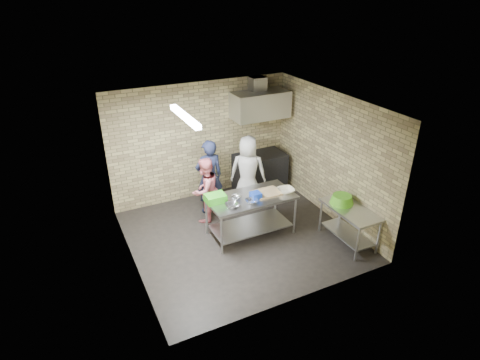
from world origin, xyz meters
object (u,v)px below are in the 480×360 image
Objects in this scene: bottle_green at (273,104)px; green_crate at (215,198)px; prep_table at (251,215)px; man_navy at (209,177)px; green_basin at (342,199)px; bottle_red at (258,106)px; side_counter at (348,225)px; woman_pink at (205,190)px; woman_white at (248,171)px; blue_tub at (256,195)px; stove at (260,172)px.

green_crate is at bearing -141.88° from bottle_green.
man_navy is (-0.39, 1.19, 0.41)m from prep_table.
green_basin is (2.24, -0.97, -0.09)m from green_crate.
green_crate is at bearing -136.38° from bottle_red.
side_counter is at bearing -35.04° from prep_table.
prep_table is at bearing 151.27° from green_basin.
green_basin reaches higher than prep_table.
man_navy is at bearing -155.64° from bottle_red.
side_counter is 2.96m from woman_pink.
woman_pink is (0.09, 0.77, -0.22)m from green_crate.
bottle_red reaches higher than man_navy.
green_crate is (-0.70, 0.12, 0.50)m from prep_table.
woman_white reaches higher than prep_table.
bottle_green is (0.00, 2.99, 1.64)m from side_counter.
woman_pink is at bearing 124.40° from prep_table.
stove is at bearing 58.82° from blue_tub.
prep_table is 0.50m from blue_tub.
green_basin is at bearing -26.55° from blue_tub.
blue_tub is at bearing 146.64° from side_counter.
stove is at bearing -151.93° from bottle_green.
bottle_green is (1.56, 1.89, 1.59)m from prep_table.
side_counter is 6.67× the size of bottle_red.
side_counter is 3.44m from bottle_red.
bottle_green is at bearing 38.12° from green_crate.
side_counter is at bearing -28.25° from green_crate.
blue_tub is 0.41× the size of green_basin.
green_basin reaches higher than stove.
bottle_red is at bearing 97.62° from side_counter.
stove is at bearing 99.76° from green_basin.
side_counter is at bearing 131.43° from man_navy.
man_navy reaches higher than woman_white.
blue_tub is (0.05, -0.10, 0.49)m from prep_table.
bottle_red reaches higher than prep_table.
green_crate is 1.57m from woman_white.
man_navy reaches higher than green_crate.
woman_white is at bearing 65.54° from prep_table.
green_basin is 2.98m from bottle_green.
man_navy reaches higher than prep_table.
prep_table is 9.46× the size of bottle_red.
bottle_red is at bearing 97.90° from green_basin.
woman_white is (0.51, 1.11, 0.39)m from prep_table.
green_crate is 0.81m from woman_pink.
stove is 0.72× the size of man_navy.
bottle_green is (1.51, 1.99, 1.10)m from blue_tub.
woman_white reaches higher than green_crate.
bottle_green is at bearing 52.84° from blue_tub.
green_crate is at bearing 156.70° from green_basin.
prep_table is 1.32m from man_navy.
blue_tub is 1.26× the size of bottle_green.
bottle_red is at bearing 60.86° from blue_tub.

